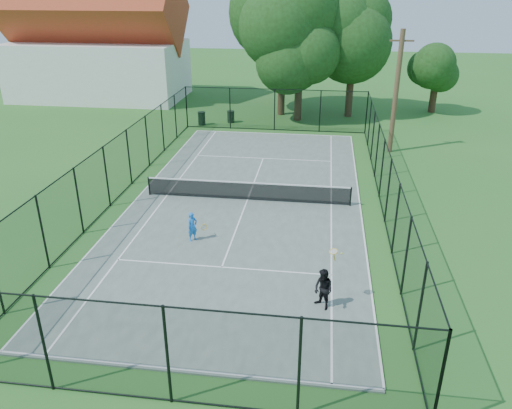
# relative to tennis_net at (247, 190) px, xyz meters

# --- Properties ---
(ground) EXTENTS (120.00, 120.00, 0.00)m
(ground) POSITION_rel_tennis_net_xyz_m (0.00, 0.00, -0.58)
(ground) COLOR #286522
(tennis_court) EXTENTS (11.00, 24.00, 0.06)m
(tennis_court) POSITION_rel_tennis_net_xyz_m (0.00, 0.00, -0.55)
(tennis_court) COLOR #54635A
(tennis_court) RESTS_ON ground
(tennis_net) EXTENTS (10.08, 0.08, 0.95)m
(tennis_net) POSITION_rel_tennis_net_xyz_m (0.00, 0.00, 0.00)
(tennis_net) COLOR black
(tennis_net) RESTS_ON tennis_court
(fence) EXTENTS (13.10, 26.10, 3.00)m
(fence) POSITION_rel_tennis_net_xyz_m (0.00, 0.00, 0.92)
(fence) COLOR black
(fence) RESTS_ON ground
(tree_near_left) EXTENTS (7.49, 7.49, 9.77)m
(tree_near_left) POSITION_rel_tennis_net_xyz_m (0.05, 17.80, 5.44)
(tree_near_left) COLOR #332114
(tree_near_left) RESTS_ON ground
(tree_near_mid) EXTENTS (6.03, 6.03, 7.89)m
(tree_near_mid) POSITION_rel_tennis_net_xyz_m (1.50, 16.16, 4.28)
(tree_near_mid) COLOR #332114
(tree_near_mid) RESTS_ON ground
(tree_near_right) EXTENTS (6.49, 6.49, 8.96)m
(tree_near_right) POSITION_rel_tennis_net_xyz_m (5.46, 17.91, 5.12)
(tree_near_right) COLOR #332114
(tree_near_right) RESTS_ON ground
(tree_far_right) EXTENTS (3.88, 3.88, 5.13)m
(tree_far_right) POSITION_rel_tennis_net_xyz_m (12.37, 20.29, 2.59)
(tree_far_right) COLOR #332114
(tree_far_right) RESTS_ON ground
(building) EXTENTS (15.30, 8.15, 11.87)m
(building) POSITION_rel_tennis_net_xyz_m (-17.00, 22.00, 4.35)
(building) COLOR silver
(building) RESTS_ON ground
(trash_bin_left) EXTENTS (0.58, 0.58, 1.00)m
(trash_bin_left) POSITION_rel_tennis_net_xyz_m (-5.58, 13.68, -0.07)
(trash_bin_left) COLOR black
(trash_bin_left) RESTS_ON ground
(trash_bin_right) EXTENTS (0.58, 0.58, 0.91)m
(trash_bin_right) POSITION_rel_tennis_net_xyz_m (-3.53, 14.71, -0.12)
(trash_bin_right) COLOR black
(trash_bin_right) RESTS_ON ground
(utility_pole) EXTENTS (1.40, 0.30, 7.44)m
(utility_pole) POSITION_rel_tennis_net_xyz_m (7.80, 9.00, 3.20)
(utility_pole) COLOR #4C3823
(utility_pole) RESTS_ON ground
(player_blue) EXTENTS (0.85, 0.54, 1.24)m
(player_blue) POSITION_rel_tennis_net_xyz_m (-1.61, -4.42, 0.10)
(player_blue) COLOR blue
(player_blue) RESTS_ON tennis_court
(player_black) EXTENTS (0.99, 0.97, 2.02)m
(player_black) POSITION_rel_tennis_net_xyz_m (3.80, -8.45, 0.20)
(player_black) COLOR black
(player_black) RESTS_ON tennis_court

